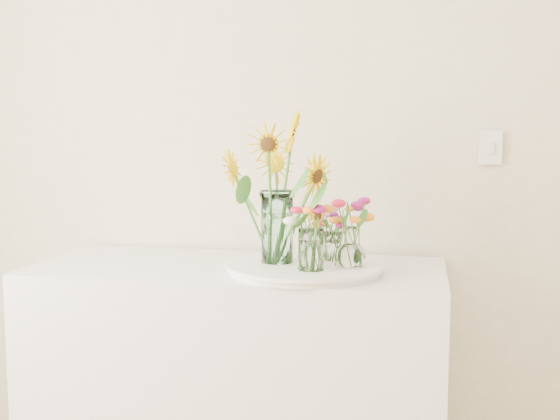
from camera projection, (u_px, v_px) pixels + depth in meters
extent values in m
cube|color=white|center=(238.00, 392.00, 2.45)|extent=(1.40, 0.60, 0.90)
cylinder|color=white|center=(304.00, 269.00, 2.29)|extent=(0.49, 0.49, 0.02)
cylinder|color=#C2F7EB|center=(277.00, 227.00, 2.29)|extent=(0.13, 0.13, 0.24)
cylinder|color=white|center=(311.00, 250.00, 2.17)|extent=(0.09, 0.09, 0.14)
cylinder|color=white|center=(333.00, 246.00, 2.34)|extent=(0.08, 0.08, 0.10)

